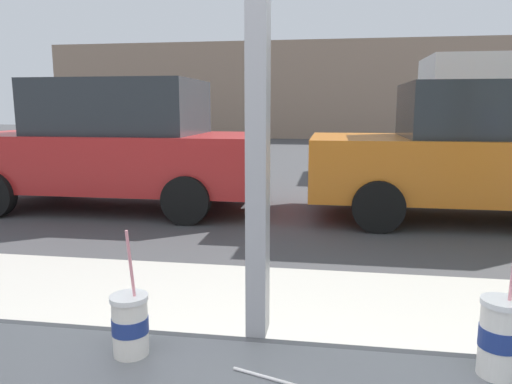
{
  "coord_description": "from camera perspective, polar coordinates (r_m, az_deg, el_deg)",
  "views": [
    {
      "loc": [
        0.18,
        -1.07,
        1.51
      ],
      "look_at": [
        -0.36,
        2.35,
        0.9
      ],
      "focal_mm": 33.92,
      "sensor_mm": 36.0,
      "label": 1
    }
  ],
  "objects": [
    {
      "name": "parked_car_orange",
      "position": [
        7.16,
        25.29,
        4.29
      ],
      "size": [
        4.49,
        2.07,
        1.83
      ],
      "color": "orange",
      "rests_on": "ground"
    },
    {
      "name": "loose_straw",
      "position": [
        1.09,
        2.02,
        -21.19
      ],
      "size": [
        0.18,
        0.07,
        0.01
      ],
      "primitive_type": "cylinder",
      "rotation": [
        0.0,
        1.57,
        -0.32
      ],
      "color": "white",
      "rests_on": "window_counter"
    },
    {
      "name": "soda_cup_right",
      "position": [
        1.19,
        26.78,
        -14.94
      ],
      "size": [
        0.09,
        0.09,
        0.33
      ],
      "color": "white",
      "rests_on": "window_counter"
    },
    {
      "name": "ground_plane",
      "position": [
        9.2,
        7.72,
        0.43
      ],
      "size": [
        60.0,
        60.0,
        0.0
      ],
      "primitive_type": "plane",
      "color": "#424244"
    },
    {
      "name": "building_facade_far",
      "position": [
        24.05,
        8.71,
        11.77
      ],
      "size": [
        28.0,
        1.2,
        4.62
      ],
      "primitive_type": "cube",
      "color": "gray",
      "rests_on": "ground"
    },
    {
      "name": "sidewalk_strip",
      "position": [
        3.05,
        4.79,
        -18.6
      ],
      "size": [
        16.0,
        2.8,
        0.11
      ],
      "primitive_type": "cube",
      "color": "#B2ADA3",
      "rests_on": "ground"
    },
    {
      "name": "soda_cup_left",
      "position": [
        1.19,
        -14.62,
        -14.79
      ],
      "size": [
        0.09,
        0.09,
        0.3
      ],
      "color": "silver",
      "rests_on": "window_counter"
    },
    {
      "name": "parked_car_red",
      "position": [
        7.58,
        -16.11,
        5.31
      ],
      "size": [
        4.47,
        2.02,
        1.9
      ],
      "color": "red",
      "rests_on": "ground"
    }
  ]
}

